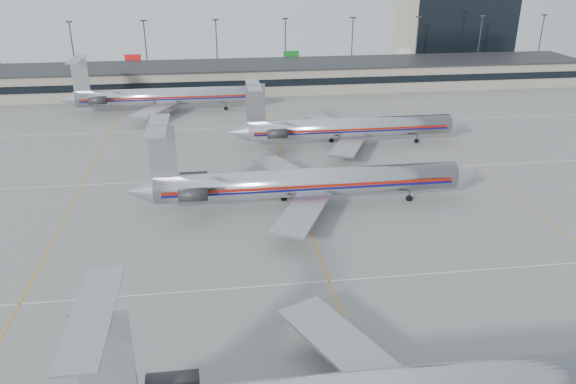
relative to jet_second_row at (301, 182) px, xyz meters
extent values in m
plane|color=gray|center=(-0.03, -28.28, -3.49)|extent=(260.00, 260.00, 0.00)
cube|color=silver|center=(-0.03, -18.28, -3.48)|extent=(160.00, 0.15, 0.02)
cube|color=gray|center=(-0.03, 69.72, -0.49)|extent=(160.00, 16.00, 6.00)
cube|color=black|center=(-0.03, 61.62, -0.29)|extent=(160.00, 0.20, 1.60)
cube|color=#2D2D30|center=(-0.03, 69.72, 2.61)|extent=(162.00, 17.00, 0.30)
cylinder|color=#38383D|center=(-45.03, 83.72, 4.01)|extent=(0.30, 0.30, 15.00)
cube|color=#2D2D30|center=(-45.03, 83.72, 11.61)|extent=(1.60, 0.40, 0.35)
cylinder|color=#38383D|center=(-27.03, 83.72, 4.01)|extent=(0.30, 0.30, 15.00)
cube|color=#2D2D30|center=(-27.03, 83.72, 11.61)|extent=(1.60, 0.40, 0.35)
cylinder|color=#38383D|center=(-9.03, 83.72, 4.01)|extent=(0.30, 0.30, 15.00)
cube|color=#2D2D30|center=(-9.03, 83.72, 11.61)|extent=(1.60, 0.40, 0.35)
cylinder|color=#38383D|center=(8.97, 83.72, 4.01)|extent=(0.30, 0.30, 15.00)
cube|color=#2D2D30|center=(8.97, 83.72, 11.61)|extent=(1.60, 0.40, 0.35)
cylinder|color=#38383D|center=(26.97, 83.72, 4.01)|extent=(0.30, 0.30, 15.00)
cube|color=#2D2D30|center=(26.97, 83.72, 11.61)|extent=(1.60, 0.40, 0.35)
cylinder|color=#38383D|center=(44.97, 83.72, 4.01)|extent=(0.30, 0.30, 15.00)
cube|color=#2D2D30|center=(44.97, 83.72, 11.61)|extent=(1.60, 0.40, 0.35)
cylinder|color=#38383D|center=(62.97, 83.72, 4.01)|extent=(0.30, 0.30, 15.00)
cube|color=#2D2D30|center=(62.97, 83.72, 11.61)|extent=(1.60, 0.40, 0.35)
cylinder|color=#38383D|center=(80.97, 83.72, 4.01)|extent=(0.30, 0.30, 15.00)
cube|color=#2D2D30|center=(80.97, 83.72, 11.61)|extent=(1.60, 0.40, 0.35)
cube|color=tan|center=(61.97, 99.72, 9.01)|extent=(30.00, 20.00, 25.00)
cube|color=#B2B2B7|center=(-1.67, -31.32, -1.02)|extent=(9.17, 13.37, 0.32)
cube|color=#B2B2B7|center=(-17.94, -38.22, 5.14)|extent=(3.35, 0.25, 6.71)
cube|color=#B2B2B7|center=(-18.24, -38.22, 8.29)|extent=(2.37, 10.35, 0.18)
cylinder|color=#2D2D30|center=(-14.49, -35.41, 0.26)|extent=(3.55, 1.68, 1.68)
cylinder|color=silver|center=(0.97, 0.00, -0.05)|extent=(39.26, 3.63, 3.63)
cone|color=silver|center=(22.17, 0.00, -0.05)|extent=(3.14, 3.63, 3.63)
cone|color=#B2B2B7|center=(-20.43, 0.00, -0.05)|extent=(3.53, 3.63, 3.63)
cube|color=maroon|center=(0.97, -1.82, 0.09)|extent=(37.30, 0.05, 0.34)
cube|color=#0C0C58|center=(0.97, -1.82, -0.30)|extent=(37.30, 0.05, 0.27)
cube|color=#B2B2B7|center=(-1.00, 6.87, -1.04)|extent=(9.13, 13.31, 0.31)
cube|color=#B2B2B7|center=(-1.00, -6.87, -1.04)|extent=(9.13, 13.31, 0.31)
cube|color=#B2B2B7|center=(-17.19, 0.00, 5.10)|extent=(3.34, 0.25, 6.67)
cube|color=#B2B2B7|center=(-17.48, 0.00, 8.24)|extent=(2.36, 10.31, 0.18)
cylinder|color=#2D2D30|center=(-13.76, 2.80, 0.24)|extent=(3.53, 1.67, 1.67)
cylinder|color=#2D2D30|center=(-13.76, -2.79, 0.24)|extent=(3.53, 1.67, 1.67)
cylinder|color=#2D2D30|center=(14.71, 0.00, -2.68)|extent=(0.20, 0.20, 1.62)
cylinder|color=#2D2D30|center=(-1.98, -2.35, -2.68)|extent=(0.20, 0.20, 1.62)
cylinder|color=#2D2D30|center=(-1.98, 2.36, -2.68)|extent=(0.20, 0.20, 1.62)
cylinder|color=black|center=(14.71, 0.00, -3.15)|extent=(0.88, 0.29, 0.88)
cylinder|color=silver|center=(12.34, 24.06, -0.25)|extent=(35.11, 3.42, 3.42)
cone|color=silver|center=(31.37, 24.06, -0.25)|extent=(2.96, 3.42, 3.42)
cone|color=#B2B2B7|center=(-6.88, 24.06, -0.25)|extent=(3.33, 3.42, 3.42)
cube|color=maroon|center=(12.34, 22.34, -0.12)|extent=(33.36, 0.05, 0.32)
cube|color=#0C0C58|center=(12.34, 22.34, -0.49)|extent=(33.36, 0.05, 0.26)
cube|color=#B2B2B7|center=(10.49, 30.53, -1.18)|extent=(8.59, 12.53, 0.30)
cube|color=#B2B2B7|center=(10.49, 17.59, -1.18)|extent=(8.59, 12.53, 0.30)
cube|color=#B2B2B7|center=(-3.83, 24.06, 4.60)|extent=(3.14, 0.23, 6.28)
cube|color=#B2B2B7|center=(-4.11, 24.06, 7.55)|extent=(2.22, 9.70, 0.17)
cylinder|color=#2D2D30|center=(-0.60, 26.69, 0.02)|extent=(3.33, 1.57, 1.57)
cylinder|color=#2D2D30|center=(-0.60, 21.42, 0.02)|extent=(3.33, 1.57, 1.57)
cylinder|color=#2D2D30|center=(24.35, 24.06, -2.73)|extent=(0.18, 0.18, 1.52)
cylinder|color=#2D2D30|center=(9.56, 21.84, -2.73)|extent=(0.18, 0.18, 1.52)
cylinder|color=#2D2D30|center=(9.56, 26.28, -2.73)|extent=(0.18, 0.18, 1.52)
cylinder|color=black|center=(24.35, 24.06, -3.17)|extent=(0.83, 0.28, 0.83)
cylinder|color=silver|center=(-20.39, 51.06, -0.18)|extent=(35.88, 3.49, 3.49)
cone|color=silver|center=(-0.94, 51.06, -0.18)|extent=(3.02, 3.49, 3.49)
cone|color=#B2B2B7|center=(-40.03, 51.06, -0.18)|extent=(3.40, 3.49, 3.49)
cube|color=maroon|center=(-20.39, 49.30, -0.04)|extent=(34.09, 0.05, 0.33)
cube|color=#0C0C58|center=(-20.39, 49.30, -0.42)|extent=(34.09, 0.05, 0.26)
cube|color=#B2B2B7|center=(-22.28, 57.67, -1.13)|extent=(8.78, 12.80, 0.30)
cube|color=#B2B2B7|center=(-22.28, 44.45, -1.13)|extent=(8.78, 12.80, 0.30)
cube|color=#B2B2B7|center=(-36.92, 51.06, 4.77)|extent=(3.21, 0.24, 6.42)
cube|color=#B2B2B7|center=(-37.20, 51.06, 7.80)|extent=(2.27, 9.92, 0.17)
cylinder|color=#2D2D30|center=(-33.61, 53.75, 0.10)|extent=(3.40, 1.61, 1.61)
cylinder|color=#2D2D30|center=(-33.61, 48.37, 0.10)|extent=(3.40, 1.61, 1.61)
cylinder|color=#2D2D30|center=(-8.12, 51.06, -2.71)|extent=(0.19, 0.19, 1.56)
cylinder|color=#2D2D30|center=(-23.23, 48.79, -2.71)|extent=(0.19, 0.19, 1.56)
cylinder|color=#2D2D30|center=(-23.23, 53.32, -2.71)|extent=(0.19, 0.19, 1.56)
cylinder|color=black|center=(-8.12, 51.06, -3.16)|extent=(0.85, 0.28, 0.85)
camera|label=1|loc=(-10.77, -66.16, 27.23)|focal=35.00mm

